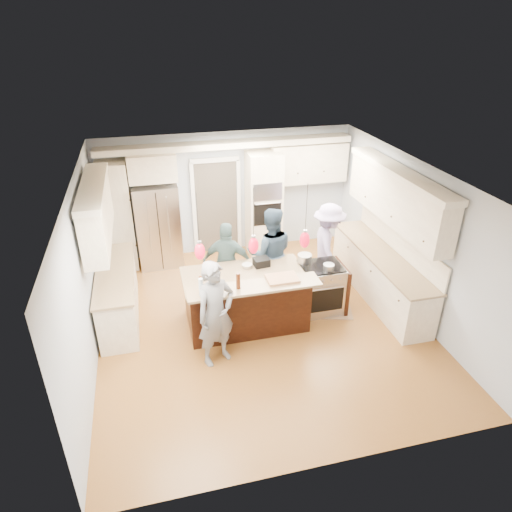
{
  "coord_description": "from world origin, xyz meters",
  "views": [
    {
      "loc": [
        -1.67,
        -6.38,
        4.83
      ],
      "look_at": [
        0.0,
        0.35,
        1.15
      ],
      "focal_mm": 32.0,
      "sensor_mm": 36.0,
      "label": 1
    }
  ],
  "objects_px": {
    "refrigerator": "(159,225)",
    "kitchen_island": "(246,299)",
    "person_bar_end": "(216,314)",
    "island_range": "(321,288)",
    "person_far_left": "(270,253)"
  },
  "relations": [
    {
      "from": "refrigerator",
      "to": "kitchen_island",
      "type": "bearing_deg",
      "value": -63.13
    },
    {
      "from": "kitchen_island",
      "to": "person_bar_end",
      "type": "bearing_deg",
      "value": -127.19
    },
    {
      "from": "island_range",
      "to": "person_bar_end",
      "type": "height_order",
      "value": "person_bar_end"
    },
    {
      "from": "refrigerator",
      "to": "person_far_left",
      "type": "xyz_separation_m",
      "value": [
        1.95,
        -1.79,
        -0.0
      ]
    },
    {
      "from": "refrigerator",
      "to": "kitchen_island",
      "type": "xyz_separation_m",
      "value": [
        1.3,
        -2.57,
        -0.42
      ]
    },
    {
      "from": "refrigerator",
      "to": "person_far_left",
      "type": "bearing_deg",
      "value": -42.55
    },
    {
      "from": "person_bar_end",
      "to": "person_far_left",
      "type": "height_order",
      "value": "person_far_left"
    },
    {
      "from": "person_far_left",
      "to": "refrigerator",
      "type": "bearing_deg",
      "value": -32.28
    },
    {
      "from": "island_range",
      "to": "person_far_left",
      "type": "height_order",
      "value": "person_far_left"
    },
    {
      "from": "kitchen_island",
      "to": "person_far_left",
      "type": "xyz_separation_m",
      "value": [
        0.65,
        0.78,
        0.41
      ]
    },
    {
      "from": "refrigerator",
      "to": "island_range",
      "type": "height_order",
      "value": "refrigerator"
    },
    {
      "from": "kitchen_island",
      "to": "person_far_left",
      "type": "height_order",
      "value": "person_far_left"
    },
    {
      "from": "refrigerator",
      "to": "kitchen_island",
      "type": "distance_m",
      "value": 2.91
    },
    {
      "from": "refrigerator",
      "to": "island_range",
      "type": "relative_size",
      "value": 1.96
    },
    {
      "from": "kitchen_island",
      "to": "person_bar_end",
      "type": "xyz_separation_m",
      "value": [
        -0.65,
        -0.86,
        0.38
      ]
    }
  ]
}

